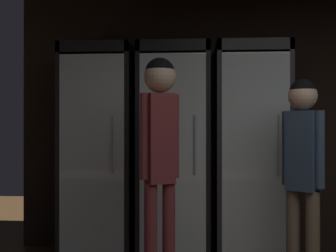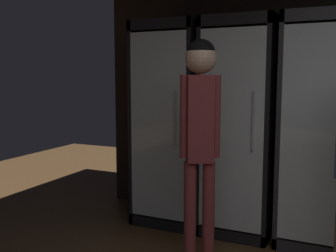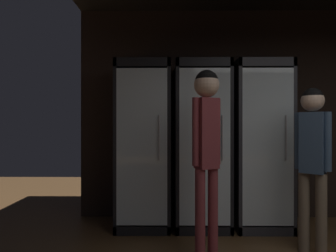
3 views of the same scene
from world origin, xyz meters
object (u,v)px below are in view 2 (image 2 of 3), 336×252
(cooler_center, at_px, (321,134))
(shopper_near, at_px, (200,121))
(cooler_left, at_px, (242,130))
(cooler_far_left, at_px, (174,125))

(cooler_center, distance_m, shopper_near, 1.26)
(cooler_left, distance_m, cooler_center, 0.71)
(cooler_center, height_order, shopper_near, cooler_center)
(cooler_far_left, height_order, cooler_left, same)
(cooler_left, bearing_deg, shopper_near, -93.26)
(cooler_center, bearing_deg, cooler_left, -179.84)
(cooler_far_left, distance_m, cooler_left, 0.70)
(shopper_near, bearing_deg, cooler_left, 86.74)
(cooler_far_left, bearing_deg, shopper_near, -56.71)
(cooler_center, bearing_deg, shopper_near, -127.64)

